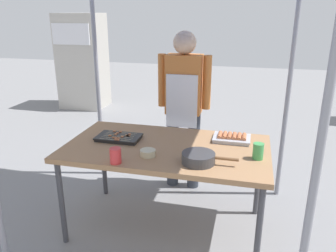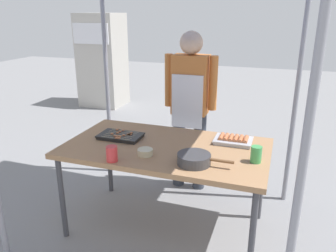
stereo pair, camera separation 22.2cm
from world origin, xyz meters
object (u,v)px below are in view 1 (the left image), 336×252
at_px(neighbor_stall_left, 83,61).
at_px(vendor_woman, 184,99).
at_px(tray_meat_skewers, 119,138).
at_px(drink_cup_near_edge, 258,151).
at_px(drink_cup_by_wok, 116,156).
at_px(stall_table, 166,152).
at_px(condiment_bowl, 148,153).
at_px(tray_grilled_sausages, 232,138).
at_px(cooking_wok, 199,158).

bearing_deg(neighbor_stall_left, vendor_woman, -46.81).
bearing_deg(tray_meat_skewers, drink_cup_near_edge, -5.94).
distance_m(drink_cup_by_wok, neighbor_stall_left, 4.38).
bearing_deg(neighbor_stall_left, drink_cup_near_edge, -47.37).
distance_m(stall_table, neighbor_stall_left, 4.20).
bearing_deg(condiment_bowl, neighbor_stall_left, 123.67).
xyz_separation_m(drink_cup_near_edge, drink_cup_by_wok, (-0.97, -0.31, -0.00)).
distance_m(tray_meat_skewers, vendor_woman, 0.84).
xyz_separation_m(vendor_woman, neighbor_stall_left, (-2.47, 2.63, -0.07)).
distance_m(drink_cup_near_edge, vendor_woman, 1.10).
distance_m(stall_table, vendor_woman, 0.79).
bearing_deg(vendor_woman, tray_grilled_sausages, 135.08).
relative_size(drink_cup_near_edge, drink_cup_by_wok, 1.07).
bearing_deg(neighbor_stall_left, cooking_wok, -52.53).
bearing_deg(drink_cup_near_edge, tray_grilled_sausages, 122.71).
bearing_deg(condiment_bowl, cooking_wok, -4.26).
distance_m(stall_table, cooking_wok, 0.40).
xyz_separation_m(tray_grilled_sausages, condiment_bowl, (-0.58, -0.46, 0.00)).
bearing_deg(drink_cup_near_edge, neighbor_stall_left, 132.63).
xyz_separation_m(cooking_wok, drink_cup_near_edge, (0.40, 0.17, 0.02)).
bearing_deg(vendor_woman, tray_meat_skewers, 60.46).
bearing_deg(stall_table, drink_cup_by_wok, -124.26).
distance_m(cooking_wok, vendor_woman, 1.06).
height_order(tray_grilled_sausages, cooking_wok, cooking_wok).
bearing_deg(drink_cup_by_wok, condiment_bowl, 43.31).
xyz_separation_m(tray_grilled_sausages, cooking_wok, (-0.20, -0.49, 0.02)).
xyz_separation_m(stall_table, tray_meat_skewers, (-0.42, 0.04, 0.07)).
bearing_deg(stall_table, tray_meat_skewers, 174.70).
bearing_deg(drink_cup_near_edge, drink_cup_by_wok, -161.95).
bearing_deg(neighbor_stall_left, condiment_bowl, -56.33).
relative_size(tray_grilled_sausages, vendor_woman, 0.19).
bearing_deg(vendor_woman, condiment_bowl, 85.91).
bearing_deg(tray_grilled_sausages, stall_table, -153.69).
xyz_separation_m(cooking_wok, neighbor_stall_left, (-2.78, 3.63, 0.08)).
height_order(condiment_bowl, neighbor_stall_left, neighbor_stall_left).
distance_m(stall_table, condiment_bowl, 0.25).
relative_size(drink_cup_near_edge, vendor_woman, 0.07).
distance_m(tray_grilled_sausages, neighbor_stall_left, 4.33).
relative_size(stall_table, cooking_wok, 4.05).
relative_size(cooking_wok, drink_cup_near_edge, 3.33).
height_order(drink_cup_by_wok, vendor_woman, vendor_woman).
bearing_deg(condiment_bowl, tray_grilled_sausages, 38.78).
relative_size(tray_meat_skewers, neighbor_stall_left, 0.21).
bearing_deg(condiment_bowl, stall_table, 68.92).
xyz_separation_m(condiment_bowl, drink_cup_near_edge, (0.78, 0.14, 0.04)).
bearing_deg(drink_cup_by_wok, drink_cup_near_edge, 18.05).
bearing_deg(drink_cup_near_edge, stall_table, 173.68).
height_order(tray_grilled_sausages, drink_cup_near_edge, drink_cup_near_edge).
xyz_separation_m(tray_grilled_sausages, neighbor_stall_left, (-2.98, 3.14, 0.09)).
relative_size(stall_table, tray_meat_skewers, 4.46).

